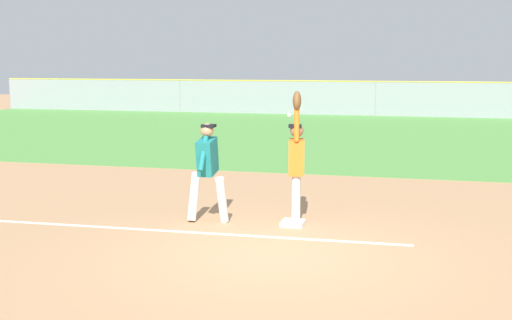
% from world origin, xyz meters
% --- Properties ---
extents(ground_plane, '(75.80, 75.80, 0.00)m').
position_xyz_m(ground_plane, '(0.00, 0.00, 0.00)').
color(ground_plane, tan).
extents(outfield_grass, '(41.34, 17.44, 0.01)m').
position_xyz_m(outfield_grass, '(0.00, 15.39, 0.01)').
color(outfield_grass, '#549342').
rests_on(outfield_grass, ground_plane).
extents(chalk_foul_line, '(12.00, 0.35, 0.01)m').
position_xyz_m(chalk_foul_line, '(-4.03, 0.81, 0.00)').
color(chalk_foul_line, white).
rests_on(chalk_foul_line, ground_plane).
extents(first_base, '(0.39, 0.39, 0.08)m').
position_xyz_m(first_base, '(-0.03, 1.71, 0.04)').
color(first_base, white).
rests_on(first_base, ground_plane).
extents(fielder, '(0.33, 0.90, 2.28)m').
position_xyz_m(fielder, '(-0.01, 1.87, 1.12)').
color(fielder, silver).
rests_on(fielder, ground_plane).
extents(runner, '(0.71, 0.84, 1.72)m').
position_xyz_m(runner, '(-1.50, 1.57, 1.00)').
color(runner, white).
rests_on(runner, ground_plane).
extents(baseball, '(0.07, 0.07, 0.07)m').
position_xyz_m(baseball, '(-0.16, 1.98, 1.85)').
color(baseball, white).
extents(outfield_fence, '(41.42, 0.08, 1.75)m').
position_xyz_m(outfield_fence, '(-0.00, 24.11, 0.87)').
color(outfield_fence, '#93999E').
rests_on(outfield_fence, ground_plane).
extents(parked_car_tan, '(4.44, 2.19, 1.25)m').
position_xyz_m(parked_car_tan, '(-6.95, 27.67, 0.67)').
color(parked_car_tan, tan).
rests_on(parked_car_tan, ground_plane).
extents(parked_car_red, '(4.48, 2.28, 1.25)m').
position_xyz_m(parked_car_red, '(-0.31, 28.07, 0.67)').
color(parked_car_red, '#B21E1E').
rests_on(parked_car_red, ground_plane).
extents(parked_car_silver, '(4.47, 2.26, 1.25)m').
position_xyz_m(parked_car_silver, '(6.19, 27.79, 0.67)').
color(parked_car_silver, '#B7B7BC').
rests_on(parked_car_silver, ground_plane).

